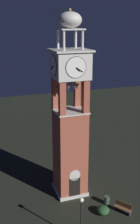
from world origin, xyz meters
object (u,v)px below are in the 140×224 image
(park_bench, at_px, (123,208))
(lamp_post, at_px, (81,212))
(trash_bin, at_px, (107,200))
(clock_tower, at_px, (70,124))

(park_bench, bearing_deg, lamp_post, -157.57)
(lamp_post, height_order, trash_bin, lamp_post)
(park_bench, height_order, lamp_post, lamp_post)
(park_bench, distance_m, lamp_post, 5.71)
(clock_tower, height_order, trash_bin, clock_tower)
(trash_bin, bearing_deg, park_bench, -61.93)
(clock_tower, bearing_deg, park_bench, -54.16)
(clock_tower, relative_size, park_bench, 11.12)
(lamp_post, relative_size, trash_bin, 4.93)
(lamp_post, distance_m, trash_bin, 5.85)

